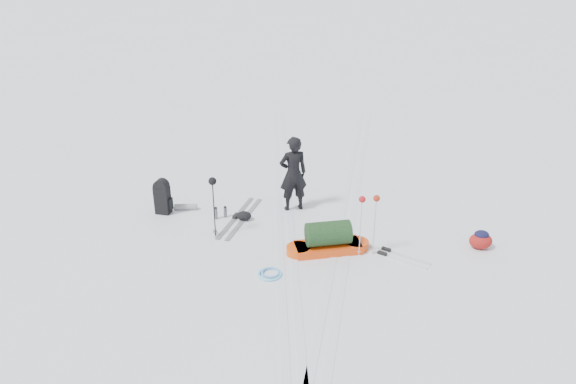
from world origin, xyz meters
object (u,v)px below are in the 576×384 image
expedition_rucksack (165,197)px  ski_poles_black (213,188)px  skier (293,174)px  pulk_sled (328,240)px

expedition_rucksack → ski_poles_black: 1.73m
skier → ski_poles_black: (-1.53, -1.28, 0.20)m
pulk_sled → expedition_rucksack: size_ratio=1.92×
skier → ski_poles_black: 2.01m
skier → ski_poles_black: skier is taller
expedition_rucksack → pulk_sled: bearing=-12.0°
expedition_rucksack → ski_poles_black: (1.23, -1.00, 0.68)m
ski_poles_black → skier: bearing=62.7°
pulk_sled → ski_poles_black: bearing=154.1°
expedition_rucksack → ski_poles_black: bearing=-27.3°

